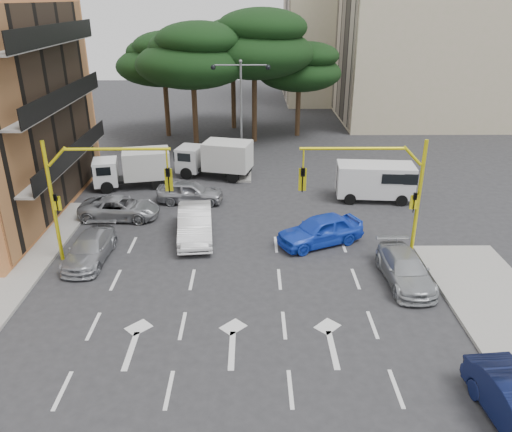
{
  "coord_description": "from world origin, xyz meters",
  "views": [
    {
      "loc": [
        0.75,
        -19.73,
        11.85
      ],
      "look_at": [
        0.96,
        3.57,
        1.6
      ],
      "focal_mm": 35.0,
      "sensor_mm": 36.0,
      "label": 1
    }
  ],
  "objects_px": {
    "signal_mast_right": "(382,184)",
    "car_silver_cross_b": "(190,192)",
    "street_lamp_center": "(241,96)",
    "van_white": "(375,182)",
    "car_silver_parked": "(405,269)",
    "car_silver_wagon": "(90,249)",
    "box_truck_b": "(215,159)",
    "car_white_hatch": "(195,224)",
    "car_silver_cross_a": "(120,208)",
    "car_blue_compact": "(320,230)",
    "signal_mast_left": "(89,185)",
    "box_truck_a": "(133,169)"
  },
  "relations": [
    {
      "from": "street_lamp_center",
      "to": "car_silver_cross_a",
      "type": "relative_size",
      "value": 1.7
    },
    {
      "from": "signal_mast_right",
      "to": "car_silver_parked",
      "type": "relative_size",
      "value": 1.33
    },
    {
      "from": "car_silver_cross_a",
      "to": "box_truck_a",
      "type": "bearing_deg",
      "value": 6.04
    },
    {
      "from": "street_lamp_center",
      "to": "car_white_hatch",
      "type": "bearing_deg",
      "value": -101.07
    },
    {
      "from": "van_white",
      "to": "signal_mast_left",
      "type": "bearing_deg",
      "value": -58.1
    },
    {
      "from": "signal_mast_right",
      "to": "car_silver_cross_b",
      "type": "bearing_deg",
      "value": 143.25
    },
    {
      "from": "car_silver_wagon",
      "to": "car_silver_cross_b",
      "type": "relative_size",
      "value": 1.05
    },
    {
      "from": "car_silver_cross_a",
      "to": "car_blue_compact",
      "type": "bearing_deg",
      "value": -104.35
    },
    {
      "from": "street_lamp_center",
      "to": "box_truck_b",
      "type": "height_order",
      "value": "street_lamp_center"
    },
    {
      "from": "car_silver_wagon",
      "to": "box_truck_b",
      "type": "bearing_deg",
      "value": 69.32
    },
    {
      "from": "van_white",
      "to": "car_silver_parked",
      "type": "bearing_deg",
      "value": -0.18
    },
    {
      "from": "car_blue_compact",
      "to": "box_truck_b",
      "type": "height_order",
      "value": "box_truck_b"
    },
    {
      "from": "street_lamp_center",
      "to": "signal_mast_left",
      "type": "bearing_deg",
      "value": -115.91
    },
    {
      "from": "signal_mast_right",
      "to": "van_white",
      "type": "xyz_separation_m",
      "value": [
        1.7,
        7.85,
        -2.7
      ]
    },
    {
      "from": "car_silver_wagon",
      "to": "car_silver_parked",
      "type": "height_order",
      "value": "car_silver_parked"
    },
    {
      "from": "box_truck_b",
      "to": "signal_mast_right",
      "type": "bearing_deg",
      "value": -130.42
    },
    {
      "from": "signal_mast_left",
      "to": "street_lamp_center",
      "type": "distance_m",
      "value": 15.65
    },
    {
      "from": "car_blue_compact",
      "to": "car_silver_parked",
      "type": "distance_m",
      "value": 5.1
    },
    {
      "from": "car_silver_cross_b",
      "to": "car_silver_parked",
      "type": "bearing_deg",
      "value": -127.18
    },
    {
      "from": "signal_mast_right",
      "to": "car_silver_cross_b",
      "type": "relative_size",
      "value": 1.45
    },
    {
      "from": "signal_mast_left",
      "to": "box_truck_b",
      "type": "height_order",
      "value": "signal_mast_left"
    },
    {
      "from": "street_lamp_center",
      "to": "car_white_hatch",
      "type": "xyz_separation_m",
      "value": [
        -2.28,
        -11.63,
        -4.6
      ]
    },
    {
      "from": "signal_mast_right",
      "to": "car_silver_cross_b",
      "type": "height_order",
      "value": "signal_mast_right"
    },
    {
      "from": "signal_mast_left",
      "to": "box_truck_a",
      "type": "distance_m",
      "value": 10.65
    },
    {
      "from": "signal_mast_right",
      "to": "box_truck_b",
      "type": "distance_m",
      "value": 15.27
    },
    {
      "from": "street_lamp_center",
      "to": "box_truck_a",
      "type": "bearing_deg",
      "value": -152.97
    },
    {
      "from": "car_silver_cross_a",
      "to": "car_silver_parked",
      "type": "height_order",
      "value": "car_silver_parked"
    },
    {
      "from": "car_silver_cross_b",
      "to": "street_lamp_center",
      "type": "bearing_deg",
      "value": -20.4
    },
    {
      "from": "street_lamp_center",
      "to": "car_silver_parked",
      "type": "bearing_deg",
      "value": -64.87
    },
    {
      "from": "car_blue_compact",
      "to": "car_silver_wagon",
      "type": "bearing_deg",
      "value": -105.99
    },
    {
      "from": "street_lamp_center",
      "to": "box_truck_b",
      "type": "bearing_deg",
      "value": -137.72
    },
    {
      "from": "signal_mast_right",
      "to": "street_lamp_center",
      "type": "relative_size",
      "value": 0.77
    },
    {
      "from": "box_truck_a",
      "to": "car_white_hatch",
      "type": "bearing_deg",
      "value": -159.68
    },
    {
      "from": "box_truck_a",
      "to": "car_silver_cross_b",
      "type": "bearing_deg",
      "value": -136.84
    },
    {
      "from": "car_silver_cross_b",
      "to": "car_silver_wagon",
      "type": "bearing_deg",
      "value": 156.41
    },
    {
      "from": "car_silver_wagon",
      "to": "car_silver_cross_b",
      "type": "bearing_deg",
      "value": 64.01
    },
    {
      "from": "car_silver_parked",
      "to": "box_truck_b",
      "type": "distance_m",
      "value": 17.39
    },
    {
      "from": "signal_mast_left",
      "to": "street_lamp_center",
      "type": "bearing_deg",
      "value": 64.09
    },
    {
      "from": "signal_mast_right",
      "to": "signal_mast_left",
      "type": "xyz_separation_m",
      "value": [
        -13.61,
        0.0,
        0.0
      ]
    },
    {
      "from": "car_silver_cross_a",
      "to": "car_silver_cross_b",
      "type": "height_order",
      "value": "car_silver_cross_b"
    },
    {
      "from": "car_blue_compact",
      "to": "box_truck_b",
      "type": "relative_size",
      "value": 0.86
    },
    {
      "from": "car_white_hatch",
      "to": "box_truck_a",
      "type": "xyz_separation_m",
      "value": [
        -4.98,
        7.93,
        0.43
      ]
    },
    {
      "from": "street_lamp_center",
      "to": "box_truck_b",
      "type": "distance_m",
      "value": 4.84
    },
    {
      "from": "car_silver_cross_a",
      "to": "box_truck_a",
      "type": "xyz_separation_m",
      "value": [
        -0.33,
        5.3,
        0.62
      ]
    },
    {
      "from": "car_silver_cross_b",
      "to": "signal_mast_left",
      "type": "bearing_deg",
      "value": 158.22
    },
    {
      "from": "car_silver_cross_b",
      "to": "box_truck_b",
      "type": "distance_m",
      "value": 5.09
    },
    {
      "from": "car_silver_wagon",
      "to": "car_silver_cross_a",
      "type": "xyz_separation_m",
      "value": [
        0.23,
        5.11,
        0.0
      ]
    },
    {
      "from": "car_silver_wagon",
      "to": "box_truck_b",
      "type": "xyz_separation_m",
      "value": [
        5.27,
        12.4,
        0.68
      ]
    },
    {
      "from": "street_lamp_center",
      "to": "van_white",
      "type": "xyz_separation_m",
      "value": [
        8.5,
        -6.16,
        -4.24
      ]
    },
    {
      "from": "signal_mast_right",
      "to": "car_blue_compact",
      "type": "height_order",
      "value": "signal_mast_right"
    }
  ]
}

